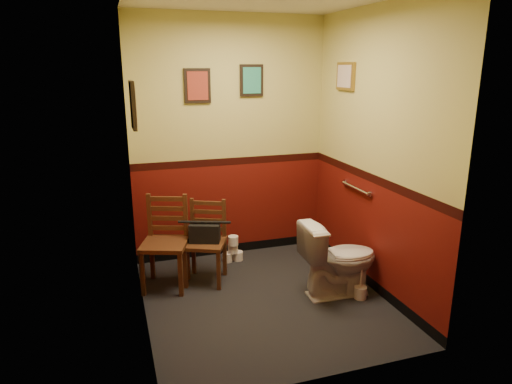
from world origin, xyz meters
TOP-DOWN VIEW (x-y plane):
  - floor at (0.00, 0.00)m, footprint 2.20×2.40m
  - wall_back at (0.00, 1.20)m, footprint 2.20×0.00m
  - wall_front at (0.00, -1.20)m, footprint 2.20×0.00m
  - wall_left at (-1.10, 0.00)m, footprint 0.00×2.40m
  - wall_right at (1.10, 0.00)m, footprint 0.00×2.40m
  - grab_bar at (1.07, 0.25)m, footprint 0.05×0.56m
  - framed_print_back_a at (-0.35, 1.18)m, footprint 0.28×0.04m
  - framed_print_back_b at (0.25, 1.18)m, footprint 0.26×0.04m
  - framed_print_left at (-1.08, 0.10)m, footprint 0.04×0.30m
  - framed_print_right at (1.08, 0.60)m, footprint 0.04×0.34m
  - toilet at (0.72, -0.11)m, footprint 0.75×0.43m
  - toilet_brush at (0.89, -0.26)m, footprint 0.12×0.12m
  - chair_left at (-0.84, 0.59)m, footprint 0.55×0.55m
  - chair_right at (-0.43, 0.58)m, footprint 0.52×0.52m
  - handbag at (-0.45, 0.55)m, footprint 0.34×0.24m
  - tp_stack at (-0.05, 0.95)m, footprint 0.24×0.14m

SIDE VIEW (x-z plane):
  - floor at x=0.00m, z-range 0.00..0.00m
  - toilet_brush at x=0.89m, z-range -0.15..0.28m
  - tp_stack at x=-0.05m, z-range -0.03..0.28m
  - toilet at x=0.72m, z-range 0.00..0.73m
  - chair_right at x=-0.43m, z-range 0.00..0.84m
  - chair_left at x=-0.84m, z-range 0.00..0.92m
  - handbag at x=-0.45m, z-range 0.42..0.65m
  - grab_bar at x=1.07m, z-range 0.92..0.98m
  - wall_back at x=0.00m, z-range 0.00..2.70m
  - wall_front at x=0.00m, z-range 0.00..2.70m
  - wall_left at x=-1.10m, z-range 0.00..2.70m
  - wall_right at x=1.10m, z-range 0.00..2.70m
  - framed_print_left at x=-1.08m, z-range 1.66..2.04m
  - framed_print_back_a at x=-0.35m, z-range 1.77..2.13m
  - framed_print_back_b at x=0.25m, z-range 1.83..2.17m
  - framed_print_right at x=1.08m, z-range 1.91..2.19m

